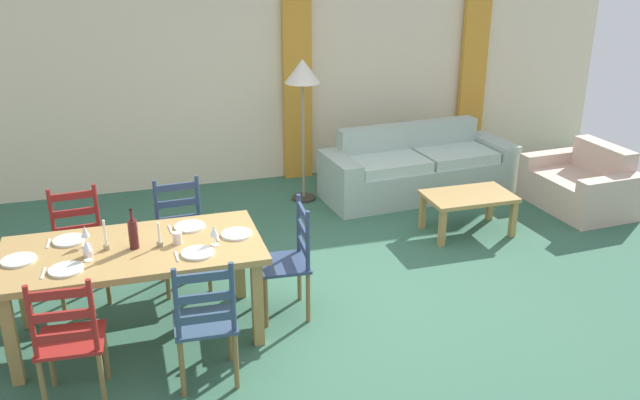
{
  "coord_description": "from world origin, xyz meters",
  "views": [
    {
      "loc": [
        -1.58,
        -4.82,
        2.91
      ],
      "look_at": [
        0.01,
        0.45,
        0.75
      ],
      "focal_mm": 38.1,
      "sensor_mm": 36.0,
      "label": 1
    }
  ],
  "objects_px": {
    "dining_chair_near_right": "(205,322)",
    "couch": "(416,170)",
    "standing_lamp": "(303,80)",
    "dining_chair_far_left": "(79,245)",
    "dining_chair_head_east": "(289,260)",
    "wine_bottle": "(133,233)",
    "coffee_cup_primary": "(177,238)",
    "wine_glass_near_left": "(87,246)",
    "dining_table": "(134,258)",
    "wine_glass_near_right": "(214,231)",
    "dining_chair_near_left": "(70,341)",
    "armchair_upholstered": "(583,186)",
    "dining_chair_far_right": "(182,235)",
    "wine_glass_far_left": "(85,232)",
    "coffee_table": "(468,200)",
    "coffee_cup_secondary": "(88,250)"
  },
  "relations": [
    {
      "from": "dining_chair_head_east",
      "to": "wine_bottle",
      "type": "relative_size",
      "value": 3.04
    },
    {
      "from": "dining_table",
      "to": "standing_lamp",
      "type": "relative_size",
      "value": 1.16
    },
    {
      "from": "dining_table",
      "to": "dining_chair_head_east",
      "type": "bearing_deg",
      "value": 0.05
    },
    {
      "from": "dining_chair_head_east",
      "to": "couch",
      "type": "bearing_deg",
      "value": 46.49
    },
    {
      "from": "dining_table",
      "to": "coffee_cup_primary",
      "type": "relative_size",
      "value": 21.11
    },
    {
      "from": "dining_chair_near_right",
      "to": "coffee_cup_secondary",
      "type": "relative_size",
      "value": 10.67
    },
    {
      "from": "coffee_table",
      "to": "dining_chair_far_right",
      "type": "bearing_deg",
      "value": -174.29
    },
    {
      "from": "armchair_upholstered",
      "to": "coffee_cup_primary",
      "type": "bearing_deg",
      "value": -164.14
    },
    {
      "from": "dining_table",
      "to": "dining_chair_far_left",
      "type": "distance_m",
      "value": 0.9
    },
    {
      "from": "coffee_cup_primary",
      "to": "standing_lamp",
      "type": "bearing_deg",
      "value": 56.06
    },
    {
      "from": "coffee_table",
      "to": "wine_glass_near_left",
      "type": "bearing_deg",
      "value": -162.32
    },
    {
      "from": "dining_chair_near_left",
      "to": "armchair_upholstered",
      "type": "relative_size",
      "value": 0.8
    },
    {
      "from": "coffee_cup_secondary",
      "to": "standing_lamp",
      "type": "relative_size",
      "value": 0.05
    },
    {
      "from": "dining_chair_far_right",
      "to": "dining_table",
      "type": "bearing_deg",
      "value": -119.5
    },
    {
      "from": "wine_glass_far_left",
      "to": "armchair_upholstered",
      "type": "height_order",
      "value": "wine_glass_far_left"
    },
    {
      "from": "wine_glass_near_right",
      "to": "coffee_cup_primary",
      "type": "distance_m",
      "value": 0.29
    },
    {
      "from": "wine_glass_near_left",
      "to": "standing_lamp",
      "type": "xyz_separation_m",
      "value": [
        2.29,
        2.57,
        0.55
      ]
    },
    {
      "from": "dining_table",
      "to": "coffee_cup_secondary",
      "type": "relative_size",
      "value": 21.11
    },
    {
      "from": "dining_chair_near_right",
      "to": "couch",
      "type": "xyz_separation_m",
      "value": [
        2.91,
        3.0,
        -0.19
      ]
    },
    {
      "from": "wine_bottle",
      "to": "coffee_cup_primary",
      "type": "height_order",
      "value": "wine_bottle"
    },
    {
      "from": "wine_glass_near_right",
      "to": "coffee_table",
      "type": "xyz_separation_m",
      "value": [
        2.77,
        1.17,
        -0.51
      ]
    },
    {
      "from": "wine_glass_far_left",
      "to": "couch",
      "type": "xyz_separation_m",
      "value": [
        3.65,
        2.12,
        -0.57
      ]
    },
    {
      "from": "dining_table",
      "to": "dining_chair_near_left",
      "type": "height_order",
      "value": "dining_chair_near_left"
    },
    {
      "from": "couch",
      "to": "standing_lamp",
      "type": "relative_size",
      "value": 1.43
    },
    {
      "from": "wine_glass_far_left",
      "to": "dining_chair_near_right",
      "type": "bearing_deg",
      "value": -49.71
    },
    {
      "from": "coffee_table",
      "to": "standing_lamp",
      "type": "height_order",
      "value": "standing_lamp"
    },
    {
      "from": "standing_lamp",
      "to": "dining_chair_head_east",
      "type": "bearing_deg",
      "value": -108.01
    },
    {
      "from": "standing_lamp",
      "to": "dining_chair_near_left",
      "type": "bearing_deg",
      "value": -127.61
    },
    {
      "from": "dining_chair_far_right",
      "to": "couch",
      "type": "distance_m",
      "value": 3.28
    },
    {
      "from": "coffee_cup_primary",
      "to": "standing_lamp",
      "type": "relative_size",
      "value": 0.05
    },
    {
      "from": "standing_lamp",
      "to": "dining_chair_far_left",
      "type": "bearing_deg",
      "value": -145.41
    },
    {
      "from": "dining_chair_near_right",
      "to": "couch",
      "type": "relative_size",
      "value": 0.41
    },
    {
      "from": "coffee_cup_primary",
      "to": "armchair_upholstered",
      "type": "distance_m",
      "value": 4.84
    },
    {
      "from": "dining_chair_far_left",
      "to": "dining_chair_far_right",
      "type": "distance_m",
      "value": 0.85
    },
    {
      "from": "coffee_cup_primary",
      "to": "coffee_cup_secondary",
      "type": "distance_m",
      "value": 0.64
    },
    {
      "from": "dining_chair_near_right",
      "to": "wine_glass_near_left",
      "type": "distance_m",
      "value": 1.03
    },
    {
      "from": "dining_chair_near_left",
      "to": "dining_chair_far_left",
      "type": "bearing_deg",
      "value": 89.34
    },
    {
      "from": "wine_glass_near_left",
      "to": "wine_glass_far_left",
      "type": "xyz_separation_m",
      "value": [
        -0.02,
        0.26,
        0.0
      ]
    },
    {
      "from": "dining_chair_near_right",
      "to": "wine_glass_near_right",
      "type": "bearing_deg",
      "value": 74.43
    },
    {
      "from": "wine_glass_near_left",
      "to": "armchair_upholstered",
      "type": "xyz_separation_m",
      "value": [
        5.26,
        1.42,
        -0.61
      ]
    },
    {
      "from": "dining_chair_near_right",
      "to": "wine_glass_far_left",
      "type": "bearing_deg",
      "value": 130.29
    },
    {
      "from": "couch",
      "to": "dining_chair_far_left",
      "type": "bearing_deg",
      "value": -158.51
    },
    {
      "from": "wine_glass_near_right",
      "to": "wine_bottle",
      "type": "bearing_deg",
      "value": 168.31
    },
    {
      "from": "wine_glass_near_right",
      "to": "coffee_cup_primary",
      "type": "xyz_separation_m",
      "value": [
        -0.26,
        0.11,
        -0.07
      ]
    },
    {
      "from": "coffee_table",
      "to": "armchair_upholstered",
      "type": "height_order",
      "value": "armchair_upholstered"
    },
    {
      "from": "wine_glass_near_right",
      "to": "dining_chair_near_left",
      "type": "bearing_deg",
      "value": -150.53
    },
    {
      "from": "dining_table",
      "to": "couch",
      "type": "relative_size",
      "value": 0.81
    },
    {
      "from": "wine_glass_near_left",
      "to": "dining_table",
      "type": "bearing_deg",
      "value": 23.39
    },
    {
      "from": "dining_chair_near_left",
      "to": "coffee_cup_primary",
      "type": "xyz_separation_m",
      "value": [
        0.78,
        0.7,
        0.32
      ]
    },
    {
      "from": "dining_chair_far_left",
      "to": "dining_chair_head_east",
      "type": "relative_size",
      "value": 1.0
    }
  ]
}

